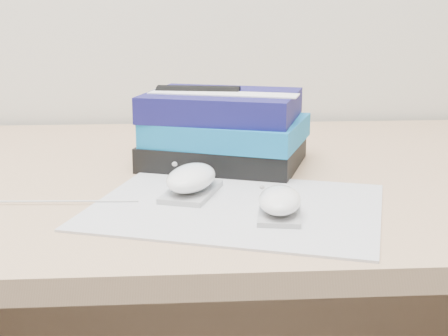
{
  "coord_description": "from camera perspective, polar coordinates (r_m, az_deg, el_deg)",
  "views": [
    {
      "loc": [
        -0.15,
        0.62,
        0.98
      ],
      "look_at": [
        -0.09,
        1.43,
        0.77
      ],
      "focal_mm": 50.0,
      "sensor_mm": 36.0,
      "label": 1
    }
  ],
  "objects": [
    {
      "name": "book_stack",
      "position": [
        1.01,
        0.06,
        3.55
      ],
      "size": [
        0.29,
        0.26,
        0.12
      ],
      "color": "black",
      "rests_on": "desk"
    },
    {
      "name": "pouch",
      "position": [
        1.03,
        -2.31,
        3.96
      ],
      "size": [
        0.15,
        0.11,
        0.13
      ],
      "color": "black",
      "rests_on": "desk"
    },
    {
      "name": "mouse_front",
      "position": [
        0.76,
        5.11,
        -3.14
      ],
      "size": [
        0.07,
        0.1,
        0.04
      ],
      "color": "#9F9FA1",
      "rests_on": "mousepad"
    },
    {
      "name": "mouse_rear",
      "position": [
        0.85,
        -3.02,
        -1.12
      ],
      "size": [
        0.09,
        0.12,
        0.05
      ],
      "color": "#A9A9AC",
      "rests_on": "mousepad"
    },
    {
      "name": "usb_cable",
      "position": [
        0.84,
        -14.47,
        -2.97
      ],
      "size": [
        0.2,
        0.01,
        0.0
      ],
      "primitive_type": "cylinder",
      "rotation": [
        0.0,
        1.57,
        -0.05
      ],
      "color": "silver",
      "rests_on": "mousepad"
    },
    {
      "name": "desk",
      "position": [
        1.14,
        3.97,
        -10.63
      ],
      "size": [
        1.6,
        0.8,
        0.73
      ],
      "color": "tan",
      "rests_on": "ground"
    },
    {
      "name": "mousepad",
      "position": [
        0.81,
        1.15,
        -3.5
      ],
      "size": [
        0.43,
        0.38,
        0.0
      ],
      "primitive_type": "cube",
      "rotation": [
        0.0,
        0.0,
        -0.32
      ],
      "color": "#9D9DA5",
      "rests_on": "desk"
    }
  ]
}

